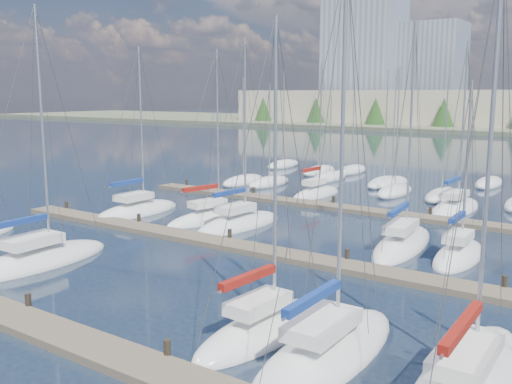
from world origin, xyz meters
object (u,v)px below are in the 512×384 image
Objects in this scene: sailboat_h at (138,211)px; sailboat_e at (327,352)px; sailboat_c at (39,260)px; sailboat_f at (468,383)px; sailboat_l at (459,256)px; sailboat_n at (316,194)px; sailboat_k at (402,244)px; sailboat_d at (264,329)px; sailboat_p at (455,208)px; sailboat_j at (239,224)px; sailboat_i at (212,218)px.

sailboat_h is 27.14m from sailboat_e.
sailboat_h is at bearing 111.44° from sailboat_c.
sailboat_l is at bearing 105.36° from sailboat_f.
sailboat_e is 31.91m from sailboat_n.
sailboat_h is at bearing -115.04° from sailboat_n.
sailboat_k is (-7.76, 14.97, 0.01)m from sailboat_f.
sailboat_d is 0.89× the size of sailboat_f.
sailboat_p is 1.02× the size of sailboat_j.
sailboat_f is 14.98m from sailboat_l.
sailboat_i is (1.08, 13.57, 0.02)m from sailboat_c.
sailboat_c is at bearing 176.36° from sailboat_e.
sailboat_p is 12.17m from sailboat_n.
sailboat_e reaches higher than sailboat_k.
sailboat_d is 30.31m from sailboat_n.
sailboat_p is 1.04× the size of sailboat_h.
sailboat_d is 1.00× the size of sailboat_n.
sailboat_i is 0.95× the size of sailboat_j.
sailboat_j is (9.13, 0.89, 0.00)m from sailboat_h.
sailboat_e is (-0.40, -14.95, -0.00)m from sailboat_l.
sailboat_c is 1.36× the size of sailboat_l.
sailboat_i is at bearing 139.16° from sailboat_e.
sailboat_p is 25.01m from sailboat_h.
sailboat_i is at bearing 178.26° from sailboat_j.
sailboat_l is 0.83× the size of sailboat_n.
sailboat_f is 33.98m from sailboat_n.
sailboat_c is 13.82m from sailboat_j.
sailboat_c is 15.34m from sailboat_d.
sailboat_e reaches higher than sailboat_h.
sailboat_e is 1.01× the size of sailboat_k.
sailboat_e is 1.12× the size of sailboat_n.
sailboat_n is (-15.75, 27.75, 0.02)m from sailboat_e.
sailboat_i is 13.22m from sailboat_n.
sailboat_j is at bearing 6.26° from sailboat_i.
sailboat_j reaches higher than sailboat_n.
sailboat_p is at bearing 86.20° from sailboat_k.
sailboat_k reaches higher than sailboat_i.
sailboat_k is 17.57m from sailboat_n.
sailboat_h is (-28.23, 12.85, 0.00)m from sailboat_f.
sailboat_h is (-6.44, -1.16, -0.02)m from sailboat_i.
sailboat_j is (-11.34, -1.22, -0.01)m from sailboat_k.
sailboat_c is 1.06× the size of sailboat_j.
sailboat_d is at bearing -61.28° from sailboat_n.
sailboat_p is at bearing 104.95° from sailboat_l.
sailboat_f is 1.02× the size of sailboat_k.
sailboat_i is 2.71m from sailboat_j.
sailboat_c is at bearing -116.11° from sailboat_p.
sailboat_j is (-14.84, -0.62, -0.00)m from sailboat_l.
sailboat_e is at bearing -56.81° from sailboat_n.
sailboat_k is 11.41m from sailboat_j.
sailboat_d is 15.00m from sailboat_l.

